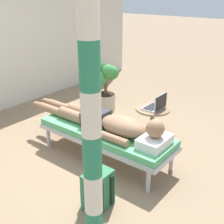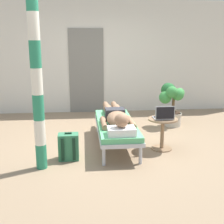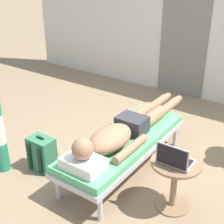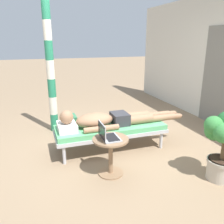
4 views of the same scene
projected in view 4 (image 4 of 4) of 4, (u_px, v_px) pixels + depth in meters
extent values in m
plane|color=#8C7256|center=(114.00, 145.00, 4.08)|extent=(40.00, 40.00, 0.00)
cube|color=slate|center=(218.00, 77.00, 4.83)|extent=(0.84, 0.03, 2.04)
cylinder|color=#B7B7BC|center=(147.00, 129.00, 4.40)|extent=(0.05, 0.05, 0.28)
cylinder|color=#B7B7BC|center=(161.00, 140.00, 3.92)|extent=(0.05, 0.05, 0.28)
cylinder|color=#B7B7BC|center=(60.00, 141.00, 3.90)|extent=(0.05, 0.05, 0.28)
cylinder|color=#B7B7BC|center=(64.00, 155.00, 3.41)|extent=(0.05, 0.05, 0.28)
cube|color=#B7B7BC|center=(111.00, 131.00, 3.86)|extent=(0.63, 1.82, 0.06)
cube|color=#59B272|center=(111.00, 127.00, 3.83)|extent=(0.61, 1.78, 0.08)
cube|color=white|center=(67.00, 127.00, 3.59)|extent=(0.40, 0.28, 0.11)
sphere|color=#997051|center=(66.00, 117.00, 3.54)|extent=(0.21, 0.21, 0.21)
ellipsoid|color=#997051|center=(95.00, 120.00, 3.70)|extent=(0.35, 0.60, 0.23)
cylinder|color=#997051|center=(94.00, 120.00, 3.94)|extent=(0.09, 0.55, 0.09)
cylinder|color=#997051|center=(102.00, 129.00, 3.54)|extent=(0.09, 0.55, 0.09)
cube|color=#333338|center=(120.00, 119.00, 3.84)|extent=(0.33, 0.26, 0.19)
cylinder|color=#997051|center=(136.00, 116.00, 4.03)|extent=(0.15, 0.42, 0.15)
cylinder|color=#997051|center=(158.00, 115.00, 4.17)|extent=(0.11, 0.44, 0.11)
ellipsoid|color=#997051|center=(172.00, 113.00, 4.26)|extent=(0.09, 0.20, 0.10)
cylinder|color=#997051|center=(141.00, 119.00, 3.88)|extent=(0.15, 0.42, 0.15)
cylinder|color=#997051|center=(163.00, 118.00, 4.02)|extent=(0.11, 0.44, 0.11)
ellipsoid|color=#997051|center=(177.00, 116.00, 4.11)|extent=(0.09, 0.20, 0.10)
cylinder|color=#8C6B4C|center=(111.00, 173.00, 3.20)|extent=(0.34, 0.34, 0.02)
cylinder|color=#8C6B4C|center=(111.00, 157.00, 3.13)|extent=(0.06, 0.06, 0.48)
cylinder|color=#8C6B4C|center=(111.00, 139.00, 3.05)|extent=(0.48, 0.48, 0.02)
cube|color=#A5A8AD|center=(111.00, 138.00, 3.05)|extent=(0.31, 0.22, 0.02)
cube|color=black|center=(111.00, 137.00, 3.05)|extent=(0.27, 0.15, 0.00)
cube|color=#A5A8AD|center=(102.00, 131.00, 2.98)|extent=(0.31, 0.01, 0.21)
cube|color=black|center=(101.00, 131.00, 2.98)|extent=(0.29, 0.00, 0.19)
cube|color=#33724C|center=(71.00, 126.00, 4.42)|extent=(0.30, 0.20, 0.40)
cube|color=#33724C|center=(77.00, 128.00, 4.48)|extent=(0.23, 0.04, 0.18)
cube|color=black|center=(64.00, 125.00, 4.46)|extent=(0.04, 0.02, 0.34)
cube|color=black|center=(66.00, 128.00, 4.31)|extent=(0.04, 0.02, 0.34)
cube|color=black|center=(70.00, 115.00, 4.36)|extent=(0.10, 0.02, 0.02)
cylinder|color=#BFB29E|center=(220.00, 169.00, 3.05)|extent=(0.34, 0.34, 0.28)
cylinder|color=#BFB29E|center=(222.00, 161.00, 3.01)|extent=(0.37, 0.37, 0.04)
cylinder|color=#332319|center=(222.00, 159.00, 3.00)|extent=(0.31, 0.31, 0.01)
cylinder|color=brown|center=(224.00, 149.00, 2.96)|extent=(0.06, 0.06, 0.31)
sphere|color=#38843D|center=(214.00, 131.00, 3.06)|extent=(0.26, 0.26, 0.26)
sphere|color=#38843D|center=(214.00, 125.00, 2.90)|extent=(0.24, 0.24, 0.24)
sphere|color=#38843D|center=(223.00, 133.00, 2.80)|extent=(0.25, 0.25, 0.25)
cylinder|color=#267F59|center=(55.00, 122.00, 4.68)|extent=(0.15, 0.15, 0.35)
cylinder|color=silver|center=(53.00, 105.00, 4.57)|extent=(0.15, 0.15, 0.35)
cylinder|color=#267F59|center=(52.00, 88.00, 4.47)|extent=(0.15, 0.15, 0.35)
cylinder|color=silver|center=(50.00, 70.00, 4.36)|extent=(0.15, 0.15, 0.35)
cylinder|color=#267F59|center=(49.00, 50.00, 4.26)|extent=(0.15, 0.15, 0.35)
cylinder|color=silver|center=(47.00, 30.00, 4.15)|extent=(0.15, 0.15, 0.35)
cylinder|color=#267F59|center=(46.00, 9.00, 4.05)|extent=(0.15, 0.15, 0.35)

